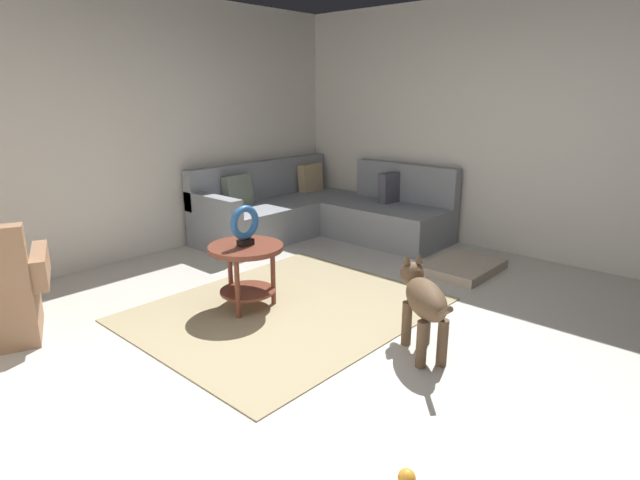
% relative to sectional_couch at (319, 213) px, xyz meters
% --- Properties ---
extents(ground_plane, '(6.00, 6.00, 0.10)m').
position_rel_sectional_couch_xyz_m(ground_plane, '(-1.99, -2.01, -0.34)').
color(ground_plane, beige).
extents(wall_back, '(6.00, 0.12, 2.70)m').
position_rel_sectional_couch_xyz_m(wall_back, '(-1.99, 0.93, 1.06)').
color(wall_back, silver).
rests_on(wall_back, ground_plane).
extents(wall_right, '(0.12, 6.00, 2.70)m').
position_rel_sectional_couch_xyz_m(wall_right, '(0.95, -2.01, 1.06)').
color(wall_right, silver).
rests_on(wall_right, ground_plane).
extents(area_rug, '(2.30, 1.90, 0.01)m').
position_rel_sectional_couch_xyz_m(area_rug, '(-1.84, -1.31, -0.29)').
color(area_rug, tan).
rests_on(area_rug, ground_plane).
extents(sectional_couch, '(2.20, 2.25, 0.88)m').
position_rel_sectional_couch_xyz_m(sectional_couch, '(0.00, 0.00, 0.00)').
color(sectional_couch, gray).
rests_on(sectional_couch, ground_plane).
extents(side_table, '(0.60, 0.60, 0.54)m').
position_rel_sectional_couch_xyz_m(side_table, '(-2.03, -1.05, 0.12)').
color(side_table, brown).
rests_on(side_table, ground_plane).
extents(torus_sculpture, '(0.28, 0.08, 0.33)m').
position_rel_sectional_couch_xyz_m(torus_sculpture, '(-2.03, -1.05, 0.42)').
color(torus_sculpture, black).
rests_on(torus_sculpture, side_table).
extents(dog_bed_mat, '(0.80, 0.60, 0.09)m').
position_rel_sectional_couch_xyz_m(dog_bed_mat, '(-0.01, -1.93, -0.25)').
color(dog_bed_mat, '#B2A38E').
rests_on(dog_bed_mat, ground_plane).
extents(dog, '(0.58, 0.69, 0.63)m').
position_rel_sectional_couch_xyz_m(dog, '(-1.71, -2.50, 0.09)').
color(dog, brown).
rests_on(dog, ground_plane).
extents(dog_toy_ball, '(0.08, 0.08, 0.08)m').
position_rel_sectional_couch_xyz_m(dog_toy_ball, '(-2.84, -3.12, -0.25)').
color(dog_toy_ball, orange).
rests_on(dog_toy_ball, ground_plane).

